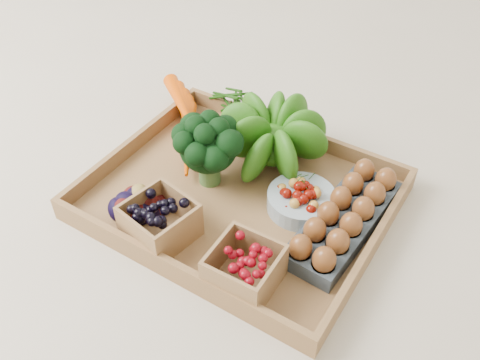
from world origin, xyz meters
The scene contains 10 objects.
ground centered at (0.00, 0.00, 0.00)m, with size 4.00×4.00×0.00m, color beige.
tray centered at (0.00, 0.00, 0.01)m, with size 0.55×0.45×0.01m, color olive.
carrots centered at (-0.21, 0.11, 0.04)m, with size 0.24×0.17×0.06m, color #E04900, non-canonical shape.
lettuce centered at (0.00, 0.13, 0.09)m, with size 0.15×0.15×0.15m, color #1F500C.
broccoli centered at (-0.08, 0.01, 0.07)m, with size 0.14×0.14×0.11m, color black, non-canonical shape.
cherry_bowl centered at (0.11, 0.04, 0.03)m, with size 0.13×0.13×0.03m, color #8C9EA5.
egg_carton centered at (0.20, 0.03, 0.03)m, with size 0.10×0.29×0.03m, color #374046.
potatoes centered at (-0.14, -0.14, 0.05)m, with size 0.12×0.12×0.07m, color #400C0A, non-canonical shape.
punnet_blackberry centered at (-0.07, -0.16, 0.05)m, with size 0.11×0.11×0.08m, color black.
punnet_raspberry centered at (0.11, -0.17, 0.05)m, with size 0.11×0.11×0.07m, color #6D040D.
Camera 1 is at (0.40, -0.63, 0.75)m, focal length 40.00 mm.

